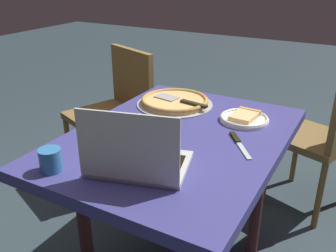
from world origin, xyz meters
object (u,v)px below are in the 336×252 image
object	(u,v)px
pizza_tray	(175,101)
chair_far	(328,129)
laptop	(137,159)
pizza_plate	(244,118)
drink_cup	(51,160)
chair_near	(117,107)
dining_table	(177,153)
table_knife	(238,142)

from	to	relation	value
pizza_tray	chair_far	world-z (taller)	chair_far
laptop	pizza_plate	distance (m)	0.62
laptop	chair_far	bearing A→B (deg)	157.93
laptop	pizza_tray	distance (m)	0.65
laptop	drink_cup	bearing A→B (deg)	-62.95
pizza_tray	chair_near	size ratio (longest dim) A/B	0.43
laptop	pizza_tray	bearing A→B (deg)	-162.87
pizza_tray	dining_table	bearing A→B (deg)	29.79
drink_cup	chair_far	xyz separation A→B (m)	(-1.30, 0.73, -0.24)
table_knife	chair_far	size ratio (longest dim) A/B	0.21
pizza_plate	drink_cup	xyz separation A→B (m)	(0.72, -0.43, 0.03)
table_knife	chair_near	world-z (taller)	chair_near
pizza_plate	chair_far	xyz separation A→B (m)	(-0.57, 0.30, -0.22)
drink_cup	chair_far	size ratio (longest dim) A/B	0.09
laptop	pizza_tray	size ratio (longest dim) A/B	1.01
pizza_tray	drink_cup	xyz separation A→B (m)	(0.75, -0.06, 0.02)
laptop	chair_far	size ratio (longest dim) A/B	0.40
pizza_plate	table_knife	size ratio (longest dim) A/B	1.12
dining_table	drink_cup	size ratio (longest dim) A/B	13.66
laptop	pizza_tray	xyz separation A→B (m)	(-0.62, -0.19, -0.03)
drink_cup	chair_far	distance (m)	1.51
dining_table	pizza_plate	size ratio (longest dim) A/B	5.05
pizza_plate	chair_far	distance (m)	0.68
table_knife	pizza_plate	bearing A→B (deg)	-167.05
pizza_plate	table_knife	world-z (taller)	pizza_plate
table_knife	drink_cup	bearing A→B (deg)	-43.63
chair_near	table_knife	bearing A→B (deg)	61.87
laptop	chair_near	size ratio (longest dim) A/B	0.43
chair_near	chair_far	size ratio (longest dim) A/B	0.93
table_knife	drink_cup	size ratio (longest dim) A/B	2.42
pizza_tray	table_knife	world-z (taller)	pizza_tray
chair_near	chair_far	distance (m)	1.26
chair_near	pizza_plate	bearing A→B (deg)	72.00
chair_near	chair_far	world-z (taller)	chair_far
pizza_tray	table_knife	size ratio (longest dim) A/B	1.93
dining_table	pizza_tray	size ratio (longest dim) A/B	2.92
drink_cup	laptop	bearing A→B (deg)	117.05
dining_table	pizza_plate	bearing A→B (deg)	144.92
laptop	table_knife	world-z (taller)	laptop
table_knife	chair_far	distance (m)	0.86
pizza_plate	drink_cup	world-z (taller)	drink_cup
laptop	chair_near	world-z (taller)	laptop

